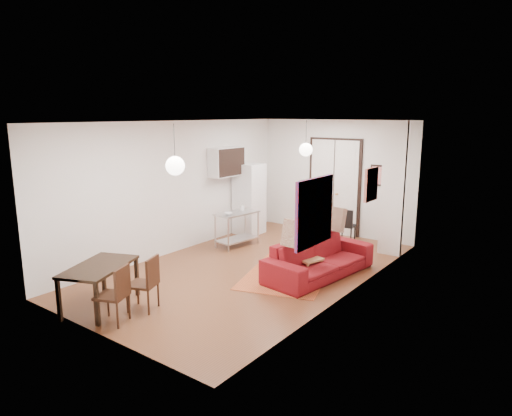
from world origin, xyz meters
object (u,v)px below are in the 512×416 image
Objects in this scene: black_side_chair at (348,222)px; fridge at (249,199)px; kitchen_counter at (237,225)px; coffee_table at (302,258)px; dining_table at (99,270)px; dining_chair_near at (146,278)px; sofa at (319,258)px; dining_chair_far at (116,289)px.

fridge is at bearing 10.60° from black_side_chair.
kitchen_counter is at bearing 36.67° from black_side_chair.
coffee_table is at bearing -10.59° from kitchen_counter.
dining_chair_near reaches higher than dining_table.
dining_chair_far is (-1.48, -3.51, 0.16)m from sofa.
kitchen_counter is at bearing 83.89° from sofa.
dining_table reaches higher than sofa.
dining_chair_near is (-1.48, -2.94, 0.16)m from sofa.
coffee_table is 0.61× the size of dining_table.
sofa reaches higher than coffee_table.
dining_chair_near is (1.05, -3.58, 0.01)m from kitchen_counter.
kitchen_counter is 4.28m from dining_chair_far.
dining_chair_far is at bearing -12.49° from dining_table.
sofa is 2.72× the size of dining_chair_near.
fridge is at bearing 145.95° from coffee_table.
fridge is 1.24× the size of dining_table.
dining_table is 0.75m from dining_chair_near.
coffee_table is 1.02× the size of dining_chair_far.
sofa is 3.30m from dining_chair_near.
coffee_table is at bearing 62.28° from dining_table.
dining_chair_near is at bearing 157.19° from dining_chair_far.
dining_table is 6.11m from black_side_chair.
kitchen_counter is 4.04m from dining_table.
dining_chair_near is (1.53, -4.67, -0.40)m from fridge.
fridge is (-3.01, 1.73, 0.55)m from sofa.
black_side_chair is at bearing 52.41° from kitchen_counter.
dining_chair_near reaches higher than coffee_table.
dining_chair_far is at bearing 165.09° from sofa.
kitchen_counter is 2.71m from black_side_chair.
fridge reaches higher than coffee_table.
black_side_chair is (2.39, 0.82, -0.43)m from fridge.
dining_chair_far is (1.53, -5.24, -0.40)m from fridge.
dining_table is at bearing -125.30° from dining_chair_far.
dining_chair_near is 0.57m from dining_chair_far.
dining_chair_near reaches higher than sofa.
black_side_chair is at bearing 18.43° from fridge.
kitchen_counter is at bearing 171.38° from dining_chair_far.
dining_chair_far is at bearing -68.44° from kitchen_counter.
kitchen_counter is (-2.53, 0.64, 0.15)m from sofa.
dining_chair_far reaches higher than sofa.
coffee_table is at bearing 109.65° from sofa.
sofa is 2.61m from kitchen_counter.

